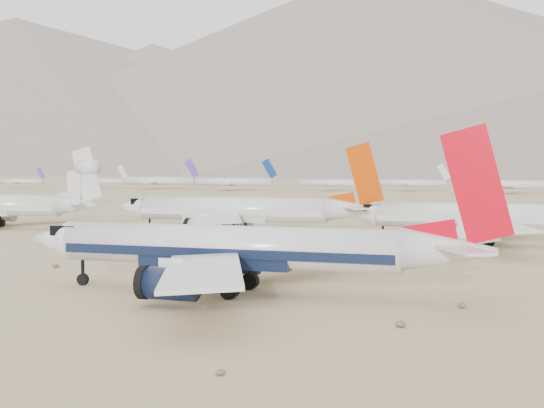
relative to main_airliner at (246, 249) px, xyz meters
The scene contains 7 objects.
ground 5.76m from the main_airliner, 124.41° to the right, with size 7000.00×7000.00×0.00m, color #9C805B.
main_airliner is the anchor object (origin of this frame).
row2_gold_tail 64.23m from the main_airliner, 68.08° to the left, with size 49.03×47.95×17.46m.
row2_orange_tail 65.40m from the main_airliner, 110.56° to the left, with size 51.11×50.00×18.23m.
distant_storage_row 316.13m from the main_airliner, 96.81° to the left, with size 456.66×60.49×15.15m.
mountain_range 1657.43m from the main_airliner, 87.62° to the left, with size 7354.00×3024.00×470.00m.
desert_scrub 32.76m from the main_airliner, 98.61° to the right, with size 261.14×121.67×0.63m.
Camera 1 is at (29.37, -74.03, 14.07)m, focal length 50.00 mm.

